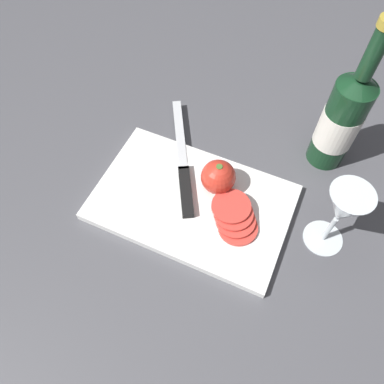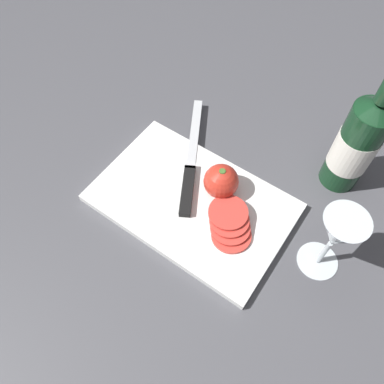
{
  "view_description": "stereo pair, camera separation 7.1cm",
  "coord_description": "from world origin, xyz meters",
  "px_view_note": "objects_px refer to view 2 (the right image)",
  "views": [
    {
      "loc": [
        -0.13,
        0.31,
        0.65
      ],
      "look_at": [
        0.02,
        -0.03,
        0.05
      ],
      "focal_mm": 35.0,
      "sensor_mm": 36.0,
      "label": 1
    },
    {
      "loc": [
        -0.19,
        0.27,
        0.65
      ],
      "look_at": [
        0.02,
        -0.03,
        0.05
      ],
      "focal_mm": 35.0,
      "sensor_mm": 36.0,
      "label": 2
    }
  ],
  "objects_px": {
    "whole_tomato": "(221,181)",
    "tomato_slice_stack_near": "(230,224)",
    "wine_glass": "(337,235)",
    "wine_bottle": "(357,143)",
    "knife": "(189,179)"
  },
  "relations": [
    {
      "from": "wine_glass",
      "to": "whole_tomato",
      "type": "bearing_deg",
      "value": -4.05
    },
    {
      "from": "knife",
      "to": "wine_bottle",
      "type": "bearing_deg",
      "value": -81.32
    },
    {
      "from": "wine_glass",
      "to": "tomato_slice_stack_near",
      "type": "relative_size",
      "value": 1.56
    },
    {
      "from": "whole_tomato",
      "to": "tomato_slice_stack_near",
      "type": "relative_size",
      "value": 0.67
    },
    {
      "from": "knife",
      "to": "wine_glass",
      "type": "bearing_deg",
      "value": -119.8
    },
    {
      "from": "whole_tomato",
      "to": "wine_glass",
      "type": "bearing_deg",
      "value": 175.95
    },
    {
      "from": "whole_tomato",
      "to": "tomato_slice_stack_near",
      "type": "height_order",
      "value": "whole_tomato"
    },
    {
      "from": "whole_tomato",
      "to": "knife",
      "type": "xyz_separation_m",
      "value": [
        0.07,
        0.02,
        -0.03
      ]
    },
    {
      "from": "wine_glass",
      "to": "whole_tomato",
      "type": "xyz_separation_m",
      "value": [
        0.22,
        -0.02,
        -0.06
      ]
    },
    {
      "from": "wine_glass",
      "to": "tomato_slice_stack_near",
      "type": "bearing_deg",
      "value": 13.9
    },
    {
      "from": "wine_bottle",
      "to": "knife",
      "type": "bearing_deg",
      "value": 38.33
    },
    {
      "from": "wine_bottle",
      "to": "tomato_slice_stack_near",
      "type": "xyz_separation_m",
      "value": [
        0.12,
        0.23,
        -0.08
      ]
    },
    {
      "from": "wine_bottle",
      "to": "wine_glass",
      "type": "relative_size",
      "value": 2.04
    },
    {
      "from": "wine_glass",
      "to": "knife",
      "type": "distance_m",
      "value": 0.3
    },
    {
      "from": "knife",
      "to": "tomato_slice_stack_near",
      "type": "height_order",
      "value": "tomato_slice_stack_near"
    }
  ]
}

